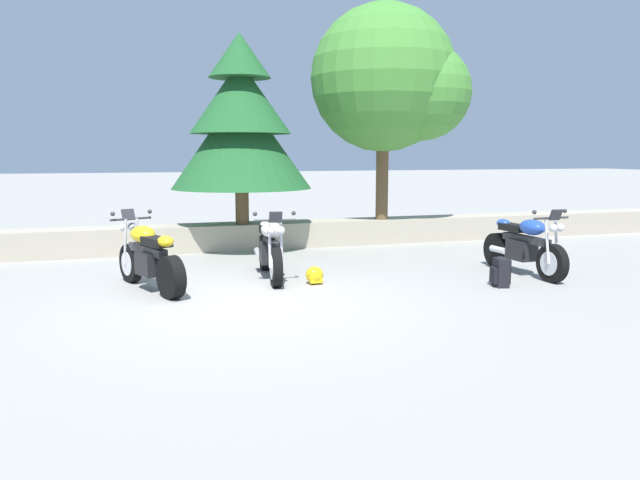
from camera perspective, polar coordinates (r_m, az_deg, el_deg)
ground_plane at (r=8.55m, az=-6.80°, el=-5.81°), size 120.00×120.00×0.00m
stone_wall at (r=13.17m, az=-10.59°, el=0.25°), size 36.00×0.80×0.55m
motorcycle_yellow_near_left at (r=9.52m, az=-15.78°, el=-1.65°), size 1.03×1.97×1.18m
motorcycle_white_centre at (r=10.05m, az=-4.68°, el=-0.86°), size 0.67×2.07×1.18m
motorcycle_blue_far_right at (r=10.89m, az=18.64°, el=-0.56°), size 0.67×2.06×1.18m
rider_backpack at (r=9.82m, az=16.59°, el=-2.82°), size 0.31×0.33×0.47m
rider_helmet at (r=9.62m, az=-0.50°, el=-3.34°), size 0.28×0.28×0.28m
pine_tree_mid_left at (r=13.03m, az=-7.46°, el=10.78°), size 2.95×2.95×3.97m
leafy_tree_mid_right at (r=13.98m, az=6.76°, el=14.55°), size 3.41×3.24×4.78m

